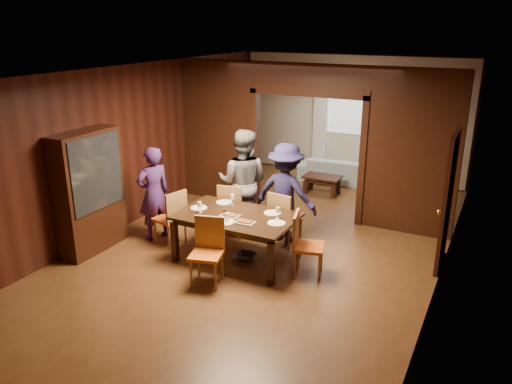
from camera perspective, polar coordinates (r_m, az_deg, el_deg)
The scene contains 32 objects.
floor at distance 8.60m, azimuth 1.61°, elevation -5.91°, with size 9.00×9.00×0.00m, color #4D2F15.
ceiling at distance 7.83m, azimuth 1.81°, elevation 13.70°, with size 5.50×9.00×0.02m, color silver.
room_walls at distance 9.77m, azimuth 6.49°, elevation 6.37°, with size 5.52×9.01×2.90m.
person_purple at distance 8.71m, azimuth -11.61°, elevation -0.18°, with size 0.60×0.39×1.64m, color #391D56.
person_grey at distance 8.70m, azimuth -1.51°, elevation 1.08°, with size 0.92×0.72×1.89m, color #4D4D54.
person_navy at distance 8.46m, azimuth 3.43°, elevation -0.10°, with size 1.11×0.64×1.72m, color #1A183C.
sofa at distance 11.87m, azimuth 9.85°, elevation 2.43°, with size 2.00×0.78×0.58m, color #9CB8CC.
serving_bowl at distance 7.74m, azimuth -1.32°, elevation -2.36°, with size 0.35×0.35×0.09m, color black.
dining_table at distance 7.92m, azimuth -2.23°, elevation -5.18°, with size 1.84×1.14×0.76m, color black.
coffee_table at distance 11.07m, azimuth 7.54°, elevation 0.83°, with size 0.80×0.50×0.40m, color black.
chair_left at distance 8.55m, azimuth -9.86°, elevation -2.83°, with size 0.44×0.44×0.97m, color #D74E14, non-canonical shape.
chair_right at distance 7.45m, azimuth 6.07°, elevation -6.02°, with size 0.44×0.44×0.97m, color #BF5012, non-canonical shape.
chair_far_l at distance 8.78m, azimuth -2.59°, elevation -1.94°, with size 0.44×0.44×0.97m, color orange, non-canonical shape.
chair_far_r at distance 8.37m, azimuth 3.37°, elevation -3.05°, with size 0.44×0.44×0.97m, color #C94012, non-canonical shape.
chair_near at distance 7.20m, azimuth -5.70°, elevation -6.92°, with size 0.44×0.44×0.97m, color #D55F14, non-canonical shape.
hutch at distance 8.49m, azimuth -18.51°, elevation -0.01°, with size 0.40×1.20×2.00m, color black.
door_right at distance 8.00m, azimuth 21.03°, elevation -1.07°, with size 0.06×0.90×2.10m, color black.
window_far at distance 12.12m, azimuth 10.90°, elevation 9.55°, with size 1.20×0.03×1.30m, color silver.
curtain_left at distance 12.39m, azimuth 7.37°, elevation 7.82°, with size 0.35×0.06×2.40m, color white.
curtain_right at distance 11.98m, azimuth 14.17°, elevation 7.01°, with size 0.35×0.06×2.40m, color white.
plate_left at distance 8.09m, azimuth -6.56°, elevation -1.81°, with size 0.27×0.27×0.01m, color silver.
plate_far_l at distance 8.29m, azimuth -3.65°, elevation -1.19°, with size 0.27×0.27×0.01m, color silver.
plate_far_r at distance 7.83m, azimuth 1.88°, elevation -2.41°, with size 0.27×0.27×0.01m, color silver.
plate_right at distance 7.45m, azimuth 2.35°, elevation -3.56°, with size 0.27×0.27×0.01m, color silver.
plate_near at distance 7.49m, azimuth -3.48°, elevation -3.45°, with size 0.27×0.27×0.01m, color silver.
platter_a at distance 7.72m, azimuth -2.99°, elevation -2.66°, with size 0.30×0.20×0.04m, color gray.
platter_b at distance 7.46m, azimuth -1.27°, elevation -3.42°, with size 0.30×0.20×0.04m, color gray.
wineglass_left at distance 7.88m, azimuth -6.44°, elevation -1.73°, with size 0.08×0.08×0.18m, color silver, non-canonical shape.
wineglass_far at distance 8.17m, azimuth -2.69°, elevation -0.87°, with size 0.08×0.08×0.18m, color silver, non-canonical shape.
wineglass_right at distance 7.61m, azimuth 2.50°, elevation -2.39°, with size 0.08×0.08×0.18m, color silver, non-canonical shape.
tumbler at distance 7.50m, azimuth -3.30°, elevation -2.89°, with size 0.07×0.07×0.14m, color white.
condiment_jar at distance 7.76m, azimuth -3.49°, elevation -2.24°, with size 0.08×0.08×0.11m, color #452710, non-canonical shape.
Camera 1 is at (3.33, -7.05, 3.63)m, focal length 35.00 mm.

